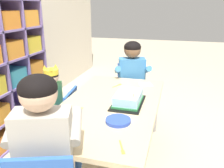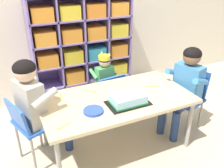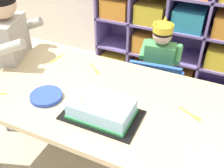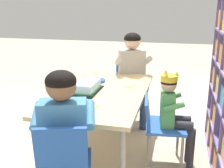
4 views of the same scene
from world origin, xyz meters
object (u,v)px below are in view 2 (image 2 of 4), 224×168
object	(u,v)px
guest_at_table_side	(185,83)
birthday_cake_on_tray	(128,100)
fork_at_table_front_edge	(90,91)
adult_helper_seated	(36,100)
fork_beside_plate_stack	(153,86)
fork_by_napkin	(61,97)
fork_near_cake_tray	(63,126)
classroom_chair_guest_side	(189,95)
activity_table	(116,101)
classroom_chair_blue	(107,90)
paper_plate_stack	(93,111)
child_with_crown	(103,76)
classroom_chair_adult_side	(29,124)

from	to	relation	value
guest_at_table_side	birthday_cake_on_tray	size ratio (longest dim) A/B	2.48
guest_at_table_side	fork_at_table_front_edge	xyz separation A→B (m)	(-1.01, 0.26, -0.01)
adult_helper_seated	birthday_cake_on_tray	distance (m)	0.84
fork_beside_plate_stack	fork_by_napkin	size ratio (longest dim) A/B	1.00
fork_near_cake_tray	birthday_cake_on_tray	bearing A→B (deg)	-14.21
fork_by_napkin	guest_at_table_side	bearing A→B (deg)	84.19
classroom_chair_guest_side	guest_at_table_side	world-z (taller)	guest_at_table_side
activity_table	adult_helper_seated	bearing A→B (deg)	167.64
birthday_cake_on_tray	guest_at_table_side	bearing A→B (deg)	8.32
adult_helper_seated	fork_at_table_front_edge	size ratio (longest dim) A/B	8.73
classroom_chair_blue	guest_at_table_side	world-z (taller)	guest_at_table_side
paper_plate_stack	adult_helper_seated	bearing A→B (deg)	144.54
adult_helper_seated	guest_at_table_side	size ratio (longest dim) A/B	1.07
fork_near_cake_tray	guest_at_table_side	bearing A→B (deg)	-14.40
adult_helper_seated	birthday_cake_on_tray	xyz separation A→B (m)	(0.78, -0.31, -0.03)
birthday_cake_on_tray	classroom_chair_guest_side	bearing A→B (deg)	9.48
activity_table	fork_beside_plate_stack	size ratio (longest dim) A/B	11.72
adult_helper_seated	fork_beside_plate_stack	bearing A→B (deg)	-114.59
paper_plate_stack	fork_at_table_front_edge	distance (m)	0.39
child_with_crown	guest_at_table_side	world-z (taller)	guest_at_table_side
fork_beside_plate_stack	fork_near_cake_tray	size ratio (longest dim) A/B	0.94
activity_table	classroom_chair_blue	distance (m)	0.59
adult_helper_seated	classroom_chair_blue	bearing A→B (deg)	-85.48
classroom_chair_adult_side	classroom_chair_guest_side	world-z (taller)	classroom_chair_adult_side
activity_table	child_with_crown	distance (m)	0.66
guest_at_table_side	fork_near_cake_tray	world-z (taller)	guest_at_table_side
classroom_chair_guest_side	fork_beside_plate_stack	size ratio (longest dim) A/B	5.49
child_with_crown	guest_at_table_side	distance (m)	0.97
classroom_chair_blue	classroom_chair_guest_side	world-z (taller)	classroom_chair_guest_side
classroom_chair_blue	fork_by_napkin	world-z (taller)	classroom_chair_blue
classroom_chair_adult_side	adult_helper_seated	size ratio (longest dim) A/B	0.66
fork_near_cake_tray	classroom_chair_guest_side	bearing A→B (deg)	-13.74
classroom_chair_adult_side	classroom_chair_guest_side	distance (m)	1.77
child_with_crown	adult_helper_seated	world-z (taller)	adult_helper_seated
adult_helper_seated	fork_at_table_front_edge	distance (m)	0.55
fork_at_table_front_edge	fork_near_cake_tray	size ratio (longest dim) A/B	0.91
child_with_crown	classroom_chair_guest_side	bearing A→B (deg)	134.54
activity_table	child_with_crown	size ratio (longest dim) A/B	1.74
classroom_chair_adult_side	fork_by_napkin	bearing A→B (deg)	-90.98
guest_at_table_side	paper_plate_stack	bearing A→B (deg)	-101.34
activity_table	fork_at_table_front_edge	bearing A→B (deg)	129.95
child_with_crown	classroom_chair_guest_side	distance (m)	1.04
classroom_chair_blue	fork_near_cake_tray	bearing A→B (deg)	40.34
guest_at_table_side	birthday_cake_on_tray	distance (m)	0.78
activity_table	birthday_cake_on_tray	distance (m)	0.18
fork_near_cake_tray	paper_plate_stack	bearing A→B (deg)	-4.83
classroom_chair_adult_side	fork_beside_plate_stack	size ratio (longest dim) A/B	5.51
activity_table	fork_at_table_front_edge	size ratio (longest dim) A/B	12.17
fork_beside_plate_stack	adult_helper_seated	bearing A→B (deg)	19.68
fork_at_table_front_edge	activity_table	bearing A→B (deg)	168.99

